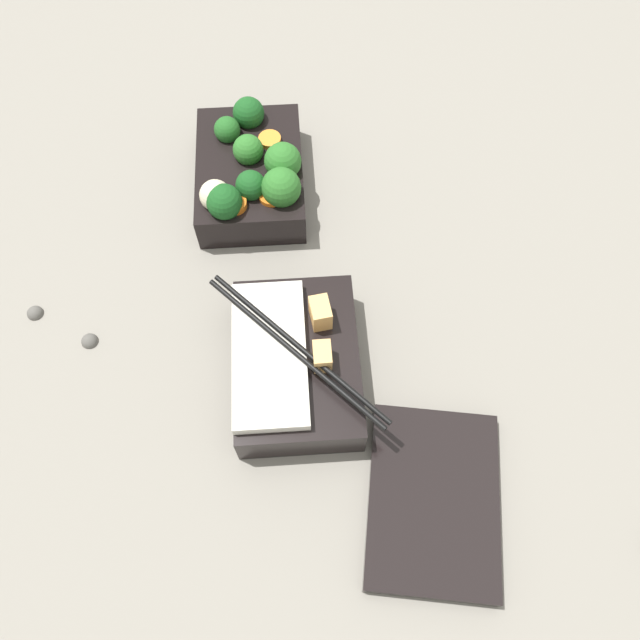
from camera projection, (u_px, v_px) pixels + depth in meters
name	position (u px, v px, depth m)	size (l,w,h in m)	color
ground_plane	(277.00, 275.00, 0.69)	(3.00, 3.00, 0.00)	gray
bento_tray_vegetable	(252.00, 173.00, 0.71)	(0.17, 0.12, 0.08)	black
bento_tray_rice	(295.00, 362.00, 0.61)	(0.17, 0.16, 0.07)	black
bento_lid	(433.00, 499.00, 0.57)	(0.17, 0.12, 0.02)	black
pebble_0	(89.00, 340.00, 0.65)	(0.02, 0.02, 0.02)	#595651
pebble_2	(34.00, 312.00, 0.66)	(0.02, 0.02, 0.02)	#595651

